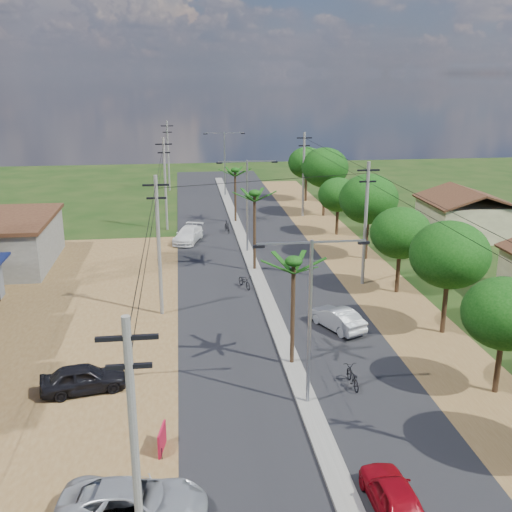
{
  "coord_description": "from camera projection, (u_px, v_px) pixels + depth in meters",
  "views": [
    {
      "loc": [
        -5.49,
        -24.24,
        14.84
      ],
      "look_at": [
        -0.62,
        14.22,
        3.0
      ],
      "focal_mm": 42.0,
      "sensor_mm": 36.0,
      "label": 1
    }
  ],
  "objects": [
    {
      "name": "ground",
      "position": [
        307.0,
        405.0,
        27.99
      ],
      "size": [
        160.0,
        160.0,
        0.0
      ],
      "primitive_type": "plane",
      "color": "black",
      "rests_on": "ground"
    },
    {
      "name": "road",
      "position": [
        263.0,
        293.0,
        42.22
      ],
      "size": [
        12.0,
        110.0,
        0.04
      ],
      "primitive_type": "cube",
      "color": "black",
      "rests_on": "ground"
    },
    {
      "name": "median",
      "position": [
        258.0,
        278.0,
        45.04
      ],
      "size": [
        1.0,
        90.0,
        0.18
      ],
      "primitive_type": "cube",
      "color": "#605E56",
      "rests_on": "ground"
    },
    {
      "name": "dirt_lot_west",
      "position": [
        17.0,
        348.0,
        33.77
      ],
      "size": [
        18.0,
        46.0,
        0.04
      ],
      "primitive_type": "cube",
      "color": "brown",
      "rests_on": "ground"
    },
    {
      "name": "dirt_shoulder_east",
      "position": [
        380.0,
        288.0,
        43.24
      ],
      "size": [
        5.0,
        90.0,
        0.03
      ],
      "primitive_type": "cube",
      "color": "brown",
      "rests_on": "ground"
    },
    {
      "name": "house_east_far",
      "position": [
        465.0,
        211.0,
        56.38
      ],
      "size": [
        7.6,
        7.5,
        4.6
      ],
      "color": "#9B9069",
      "rests_on": "ground"
    },
    {
      "name": "tree_east_b",
      "position": [
        505.0,
        314.0,
        27.91
      ],
      "size": [
        4.0,
        4.0,
        5.83
      ],
      "color": "black",
      "rests_on": "ground"
    },
    {
      "name": "tree_east_c",
      "position": [
        450.0,
        255.0,
        34.38
      ],
      "size": [
        4.6,
        4.6,
        6.83
      ],
      "color": "black",
      "rests_on": "ground"
    },
    {
      "name": "tree_east_d",
      "position": [
        401.0,
        233.0,
        41.14
      ],
      "size": [
        4.2,
        4.2,
        6.13
      ],
      "color": "black",
      "rests_on": "ground"
    },
    {
      "name": "tree_east_e",
      "position": [
        369.0,
        199.0,
        48.53
      ],
      "size": [
        4.8,
        4.8,
        7.14
      ],
      "color": "black",
      "rests_on": "ground"
    },
    {
      "name": "tree_east_f",
      "position": [
        338.0,
        195.0,
        56.43
      ],
      "size": [
        3.8,
        3.8,
        5.52
      ],
      "color": "black",
      "rests_on": "ground"
    },
    {
      "name": "tree_east_g",
      "position": [
        325.0,
        168.0,
        63.69
      ],
      "size": [
        5.0,
        5.0,
        7.38
      ],
      "color": "black",
      "rests_on": "ground"
    },
    {
      "name": "tree_east_h",
      "position": [
        307.0,
        163.0,
        71.42
      ],
      "size": [
        4.4,
        4.4,
        6.52
      ],
      "color": "black",
      "rests_on": "ground"
    },
    {
      "name": "palm_median_near",
      "position": [
        294.0,
        266.0,
        30.17
      ],
      "size": [
        2.0,
        2.0,
        6.15
      ],
      "color": "black",
      "rests_on": "ground"
    },
    {
      "name": "palm_median_mid",
      "position": [
        255.0,
        197.0,
        45.24
      ],
      "size": [
        2.0,
        2.0,
        6.55
      ],
      "color": "black",
      "rests_on": "ground"
    },
    {
      "name": "palm_median_far",
      "position": [
        235.0,
        172.0,
        60.61
      ],
      "size": [
        2.0,
        2.0,
        5.85
      ],
      "color": "black",
      "rests_on": "ground"
    },
    {
      "name": "streetlight_near",
      "position": [
        310.0,
        310.0,
        26.59
      ],
      "size": [
        5.1,
        0.18,
        8.0
      ],
      "color": "gray",
      "rests_on": "ground"
    },
    {
      "name": "streetlight_mid",
      "position": [
        247.0,
        198.0,
        50.31
      ],
      "size": [
        5.1,
        0.18,
        8.0
      ],
      "color": "gray",
      "rests_on": "ground"
    },
    {
      "name": "streetlight_far",
      "position": [
        225.0,
        158.0,
        74.03
      ],
      "size": [
        5.1,
        0.18,
        8.0
      ],
      "color": "gray",
      "rests_on": "ground"
    },
    {
      "name": "utility_pole_w_a",
      "position": [
        135.0,
        460.0,
        16.27
      ],
      "size": [
        1.6,
        0.24,
        9.0
      ],
      "color": "#605E56",
      "rests_on": "ground"
    },
    {
      "name": "utility_pole_w_b",
      "position": [
        159.0,
        243.0,
        37.14
      ],
      "size": [
        1.6,
        0.24,
        9.0
      ],
      "color": "#605E56",
      "rests_on": "ground"
    },
    {
      "name": "utility_pole_w_c",
      "position": [
        165.0,
        182.0,
        58.02
      ],
      "size": [
        1.6,
        0.24,
        9.0
      ],
      "color": "#605E56",
      "rests_on": "ground"
    },
    {
      "name": "utility_pole_w_d",
      "position": [
        168.0,
        154.0,
        77.94
      ],
      "size": [
        1.6,
        0.24,
        9.0
      ],
      "color": "#605E56",
      "rests_on": "ground"
    },
    {
      "name": "utility_pole_e_b",
      "position": [
        366.0,
        221.0,
        42.68
      ],
      "size": [
        1.6,
        0.24,
        9.0
      ],
      "color": "#605E56",
      "rests_on": "ground"
    },
    {
      "name": "utility_pole_e_c",
      "position": [
        304.0,
        173.0,
        63.56
      ],
      "size": [
        1.6,
        0.24,
        9.0
      ],
      "color": "#605E56",
      "rests_on": "ground"
    },
    {
      "name": "car_red_near",
      "position": [
        394.0,
        496.0,
        20.94
      ],
      "size": [
        1.63,
        3.91,
        1.32
      ],
      "primitive_type": "imported",
      "rotation": [
        0.0,
        0.0,
        3.16
      ],
      "color": "maroon",
      "rests_on": "ground"
    },
    {
      "name": "car_silver_mid",
      "position": [
        337.0,
        319.0,
        36.1
      ],
      "size": [
        2.95,
        4.28,
        1.34
      ],
      "primitive_type": "imported",
      "rotation": [
        0.0,
        0.0,
        3.56
      ],
      "color": "#9A9DA1",
      "rests_on": "ground"
    },
    {
      "name": "car_white_far",
      "position": [
        188.0,
        235.0,
        54.76
      ],
      "size": [
        3.27,
        5.08,
        1.37
      ],
      "primitive_type": "imported",
      "rotation": [
        0.0,
        0.0,
        -0.31
      ],
      "color": "silver",
      "rests_on": "ground"
    },
    {
      "name": "car_parked_silver",
      "position": [
        134.0,
        504.0,
        20.49
      ],
      "size": [
        5.35,
        2.98,
        1.42
      ],
      "primitive_type": "imported",
      "rotation": [
        0.0,
        0.0,
        1.44
      ],
      "color": "#9A9DA1",
      "rests_on": "ground"
    },
    {
      "name": "car_parked_dark",
      "position": [
        84.0,
        379.0,
        28.94
      ],
      "size": [
        4.31,
        2.4,
        1.39
      ],
      "primitive_type": "imported",
      "rotation": [
        0.0,
        0.0,
        1.77
      ],
      "color": "black",
      "rests_on": "ground"
    },
    {
      "name": "moto_rider_east",
      "position": [
        352.0,
        377.0,
        29.48
      ],
      "size": [
        0.69,
        1.89,
        0.99
      ],
      "primitive_type": "imported",
      "rotation": [
        0.0,
        0.0,
        3.16
      ],
      "color": "black",
      "rests_on": "ground"
    },
    {
      "name": "moto_rider_west_a",
      "position": [
        245.0,
        282.0,
        43.08
      ],
      "size": [
        1.21,
        1.95,
        0.97
      ],
      "primitive_type": "imported",
      "rotation": [
        0.0,
        0.0,
        0.34
      ],
      "color": "black",
      "rests_on": "ground"
    },
    {
      "name": "moto_rider_west_b",
      "position": [
        227.0,
        227.0,
        58.05
      ],
      "size": [
        0.8,
        1.93,
        1.12
      ],
      "primitive_type": "imported",
      "rotation": [
        0.0,
        0.0,
        0.15
      ],
      "color": "black",
      "rests_on": "ground"
    },
    {
      "name": "roadside_sign",
      "position": [
        162.0,
        440.0,
        24.4
      ],
      "size": [
        0.32,
        1.29,
        1.08
      ],
      "rotation": [
        0.0,
        0.0,
        -0.18
      ],
      "color": "maroon",
      "rests_on": "ground"
    }
  ]
}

